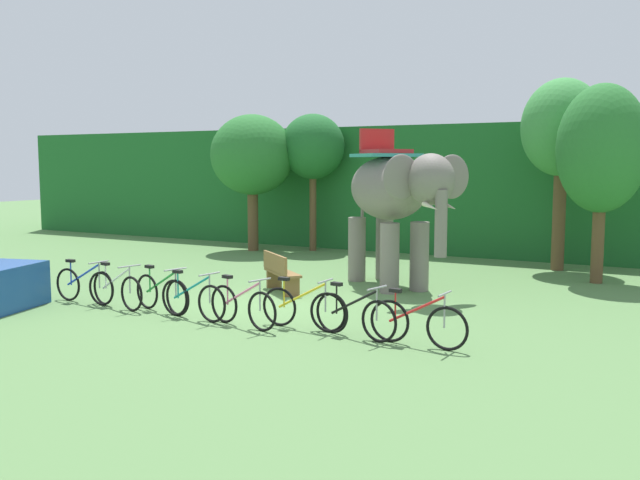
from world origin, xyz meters
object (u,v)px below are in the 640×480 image
(tree_center_left, at_px, (252,156))
(tree_left, at_px, (313,148))
(bike_black, at_px, (355,315))
(wooden_bench, at_px, (280,271))
(bike_green, at_px, (162,293))
(bike_teal, at_px, (193,299))
(bike_blue, at_px, (84,285))
(bike_pink, at_px, (242,306))
(tree_far_right, at_px, (602,150))
(tree_far_left, at_px, (562,130))
(bike_yellow, at_px, (303,308))
(elephant, at_px, (394,195))
(bike_red, at_px, (417,323))
(bike_white, at_px, (117,289))

(tree_center_left, xyz_separation_m, tree_left, (1.80, 0.95, 0.27))
(bike_black, height_order, wooden_bench, bike_black)
(bike_green, bearing_deg, bike_teal, -11.85)
(bike_blue, distance_m, bike_pink, 4.17)
(tree_far_right, xyz_separation_m, wooden_bench, (-6.22, -4.80, -2.79))
(tree_far_left, relative_size, bike_yellow, 3.06)
(tree_far_right, bearing_deg, bike_pink, -121.94)
(elephant, distance_m, bike_black, 5.23)
(tree_left, height_order, tree_far_right, tree_far_right)
(bike_blue, distance_m, bike_green, 2.05)
(bike_pink, height_order, bike_red, same)
(bike_blue, relative_size, bike_white, 1.02)
(tree_left, bearing_deg, bike_black, -57.53)
(bike_green, relative_size, bike_yellow, 0.98)
(tree_far_left, distance_m, bike_pink, 11.02)
(bike_teal, bearing_deg, bike_pink, -3.69)
(bike_teal, distance_m, bike_yellow, 2.25)
(bike_pink, distance_m, wooden_bench, 3.45)
(bike_pink, relative_size, wooden_bench, 1.18)
(elephant, relative_size, bike_blue, 2.24)
(tree_center_left, xyz_separation_m, bike_black, (8.19, -9.09, -2.82))
(tree_left, xyz_separation_m, bike_yellow, (5.32, -9.94, -3.09))
(tree_far_right, distance_m, bike_yellow, 9.09)
(tree_left, bearing_deg, bike_pink, -67.46)
(tree_far_left, distance_m, bike_blue, 12.91)
(bike_green, distance_m, bike_yellow, 3.16)
(tree_center_left, height_order, bike_black, tree_center_left)
(bike_white, distance_m, bike_black, 5.31)
(elephant, distance_m, bike_pink, 5.39)
(tree_left, bearing_deg, bike_yellow, -61.83)
(tree_far_right, height_order, elephant, tree_far_right)
(tree_far_left, height_order, bike_black, tree_far_left)
(tree_far_right, height_order, bike_teal, tree_far_right)
(bike_blue, bearing_deg, tree_far_left, 50.26)
(bike_yellow, bearing_deg, tree_left, 118.17)
(bike_white, height_order, bike_yellow, same)
(tree_far_left, height_order, elephant, tree_far_left)
(tree_center_left, bearing_deg, bike_yellow, -51.61)
(bike_teal, relative_size, bike_pink, 1.01)
(tree_left, distance_m, tree_far_left, 8.09)
(tree_far_left, relative_size, bike_white, 3.11)
(bike_yellow, bearing_deg, elephant, 92.42)
(elephant, relative_size, bike_white, 2.28)
(tree_center_left, height_order, bike_yellow, tree_center_left)
(bike_yellow, bearing_deg, bike_black, -5.80)
(bike_teal, distance_m, bike_red, 4.44)
(bike_white, xyz_separation_m, bike_green, (1.07, 0.13, 0.00))
(wooden_bench, bearing_deg, bike_red, -33.87)
(tree_left, distance_m, bike_red, 12.94)
(bike_red, bearing_deg, bike_blue, -179.57)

